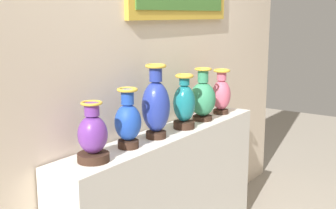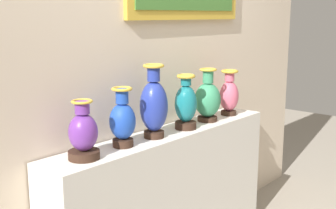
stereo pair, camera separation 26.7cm
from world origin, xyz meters
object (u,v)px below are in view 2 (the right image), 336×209
Objects in this scene: vase_violet at (83,134)px; vase_rose at (229,95)px; vase_cobalt at (154,105)px; vase_teal at (186,104)px; vase_sapphire at (123,120)px; vase_jade at (208,99)px.

vase_rose is at bearing -0.12° from vase_violet.
vase_teal is at bearing -2.53° from vase_cobalt.
vase_sapphire is 0.78m from vase_jade.
vase_jade is (0.78, -0.00, 0.00)m from vase_sapphire.
vase_teal is 0.51m from vase_rose.
vase_rose is (0.25, -0.01, -0.00)m from vase_jade.
vase_violet is 0.91× the size of vase_sapphire.
vase_rose reaches higher than vase_violet.
vase_teal is (0.53, -0.02, 0.01)m from vase_sapphire.
vase_rose is (0.79, -0.00, -0.05)m from vase_cobalt.
vase_sapphire is 1.03m from vase_rose.
vase_cobalt is at bearing -0.06° from vase_violet.
vase_teal is at bearing -2.11° from vase_sapphire.
vase_jade is at bearing 0.47° from vase_cobalt.
vase_jade is at bearing 0.21° from vase_violet.
vase_teal reaches higher than vase_sapphire.
vase_teal reaches higher than vase_rose.
vase_sapphire is 0.76× the size of vase_cobalt.
vase_violet is at bearing 179.94° from vase_cobalt.
vase_sapphire is at bearing 179.50° from vase_rose.
vase_cobalt reaches higher than vase_rose.
vase_cobalt is at bearing 177.47° from vase_teal.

